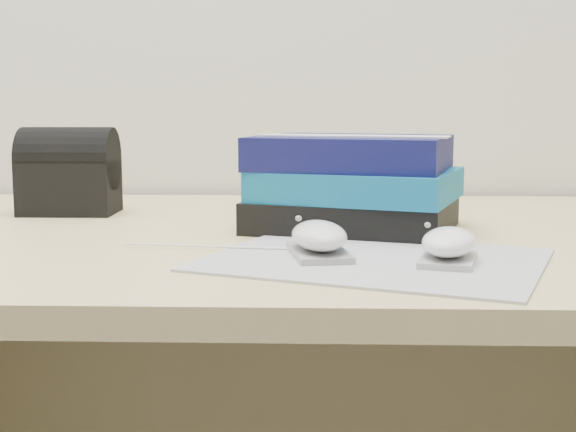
{
  "coord_description": "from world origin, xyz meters",
  "views": [
    {
      "loc": [
        -0.06,
        0.55,
        0.89
      ],
      "look_at": [
        -0.09,
        1.43,
        0.77
      ],
      "focal_mm": 50.0,
      "sensor_mm": 36.0,
      "label": 1
    }
  ],
  "objects_px": {
    "desk": "(357,387)",
    "mouse_rear": "(319,239)",
    "book_stack": "(354,184)",
    "mouse_front": "(449,245)",
    "pouch": "(69,172)"
  },
  "relations": [
    {
      "from": "desk",
      "to": "pouch",
      "type": "height_order",
      "value": "pouch"
    },
    {
      "from": "mouse_front",
      "to": "book_stack",
      "type": "height_order",
      "value": "book_stack"
    },
    {
      "from": "book_stack",
      "to": "mouse_front",
      "type": "bearing_deg",
      "value": -69.28
    },
    {
      "from": "desk",
      "to": "pouch",
      "type": "distance_m",
      "value": 0.53
    },
    {
      "from": "desk",
      "to": "mouse_rear",
      "type": "distance_m",
      "value": 0.37
    },
    {
      "from": "book_stack",
      "to": "desk",
      "type": "bearing_deg",
      "value": 78.82
    },
    {
      "from": "mouse_front",
      "to": "pouch",
      "type": "relative_size",
      "value": 0.79
    },
    {
      "from": "desk",
      "to": "mouse_front",
      "type": "height_order",
      "value": "mouse_front"
    },
    {
      "from": "mouse_front",
      "to": "book_stack",
      "type": "relative_size",
      "value": 0.36
    },
    {
      "from": "desk",
      "to": "mouse_rear",
      "type": "xyz_separation_m",
      "value": [
        -0.06,
        -0.25,
        0.26
      ]
    },
    {
      "from": "desk",
      "to": "pouch",
      "type": "xyz_separation_m",
      "value": [
        -0.43,
        0.09,
        0.3
      ]
    },
    {
      "from": "desk",
      "to": "book_stack",
      "type": "distance_m",
      "value": 0.3
    },
    {
      "from": "mouse_rear",
      "to": "mouse_front",
      "type": "relative_size",
      "value": 1.04
    },
    {
      "from": "book_stack",
      "to": "pouch",
      "type": "height_order",
      "value": "pouch"
    },
    {
      "from": "mouse_front",
      "to": "pouch",
      "type": "bearing_deg",
      "value": 143.83
    }
  ]
}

